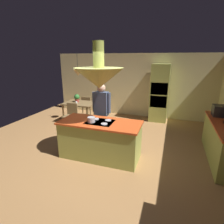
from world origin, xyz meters
TOP-DOWN VIEW (x-y plane):
  - ground at (0.00, 0.00)m, footprint 8.16×8.16m
  - wall_back at (0.00, 3.45)m, footprint 6.80×0.10m
  - kitchen_island at (0.00, -0.20)m, footprint 1.96×0.86m
  - oven_tower at (1.10, 3.04)m, footprint 0.66×0.62m
  - dining_table at (-1.70, 1.90)m, footprint 1.13×0.83m
  - person_at_island at (-0.24, 0.50)m, footprint 0.53×0.23m
  - range_hood at (0.00, -0.20)m, footprint 1.10×1.10m
  - pendant_light_over_table at (-1.70, 1.90)m, footprint 0.32×0.32m
  - chair_facing_island at (-1.70, 1.27)m, footprint 0.40×0.40m
  - chair_by_back_wall at (-1.70, 2.53)m, footprint 0.40×0.40m
  - potted_plant_on_table at (-1.83, 1.96)m, footprint 0.20×0.20m
  - cup_on_table at (-1.71, 1.69)m, footprint 0.07×0.07m
  - microwave_on_counter at (2.84, 1.22)m, footprint 0.46×0.36m
  - cooking_pot_on_cooktop at (-0.16, -0.33)m, footprint 0.18×0.18m

SIDE VIEW (x-z plane):
  - ground at x=0.00m, z-range 0.00..0.00m
  - kitchen_island at x=0.00m, z-range -0.01..0.93m
  - chair_facing_island at x=-1.70m, z-range 0.07..0.94m
  - chair_by_back_wall at x=-1.70m, z-range 0.07..0.94m
  - dining_table at x=-1.70m, z-range 0.28..1.04m
  - cup_on_table at x=-1.71m, z-range 0.76..0.85m
  - potted_plant_on_table at x=-1.83m, z-range 0.78..1.08m
  - person_at_island at x=-0.24m, z-range 0.13..1.85m
  - cooking_pot_on_cooktop at x=-0.16m, z-range 0.94..1.06m
  - microwave_on_counter at x=2.84m, z-range 0.92..1.20m
  - oven_tower at x=1.10m, z-range 0.00..2.17m
  - wall_back at x=0.00m, z-range 0.00..2.55m
  - pendant_light_over_table at x=-1.70m, z-range 1.45..2.27m
  - range_hood at x=0.00m, z-range 1.47..2.47m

